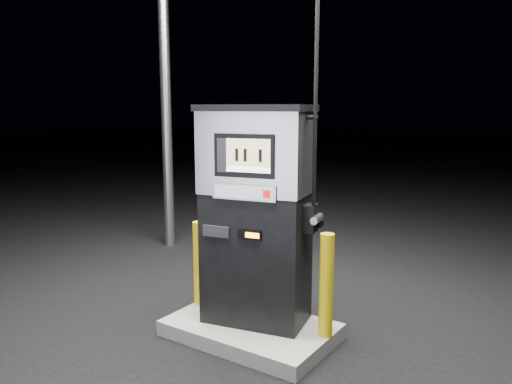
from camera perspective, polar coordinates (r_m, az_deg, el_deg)
The scene contains 5 objects.
ground at distance 5.17m, azimuth -0.61°, elevation -16.20°, with size 80.00×80.00×0.00m, color black.
pump_island at distance 5.14m, azimuth -0.62°, elevation -15.45°, with size 1.60×1.00×0.15m, color slate.
fuel_dispenser at distance 4.84m, azimuth 0.08°, elevation -2.41°, with size 1.23×0.83×4.42m.
bollard_left at distance 5.44m, azimuth -6.54°, elevation -8.07°, with size 0.12×0.12×0.91m, color yellow.
bollard_right at distance 4.70m, azimuth 8.04°, elevation -10.54°, with size 0.13×0.13×0.98m, color yellow.
Camera 1 is at (2.64, -3.83, 2.26)m, focal length 35.00 mm.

